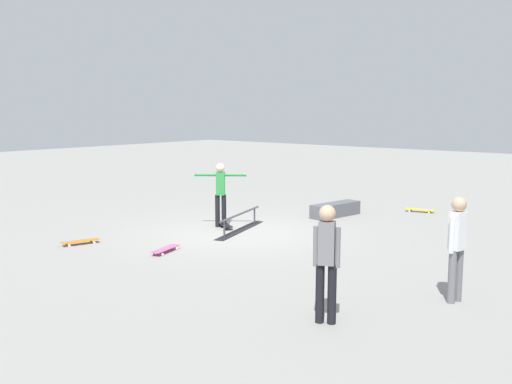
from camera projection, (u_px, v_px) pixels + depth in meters
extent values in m
plane|color=gray|center=(236.00, 232.00, 13.83)|extent=(60.00, 60.00, 0.00)
cube|color=black|center=(240.00, 230.00, 14.04)|extent=(2.39, 0.94, 0.01)
cylinder|color=#47474C|center=(254.00, 216.00, 14.84)|extent=(0.04, 0.04, 0.41)
cylinder|color=#47474C|center=(224.00, 229.00, 13.19)|extent=(0.04, 0.04, 0.41)
cylinder|color=#47474C|center=(240.00, 214.00, 13.98)|extent=(2.18, 0.71, 0.05)
cube|color=#595960|center=(335.00, 210.00, 15.88)|extent=(1.67, 0.71, 0.37)
cylinder|color=black|center=(224.00, 211.00, 14.41)|extent=(0.17, 0.17, 0.82)
cylinder|color=black|center=(218.00, 211.00, 14.42)|extent=(0.17, 0.17, 0.82)
cube|color=#2D8C42|center=(220.00, 184.00, 14.32)|extent=(0.28, 0.28, 0.58)
sphere|color=beige|center=(220.00, 168.00, 14.26)|extent=(0.22, 0.22, 0.22)
cylinder|color=#2D8C42|center=(235.00, 175.00, 14.27)|extent=(0.39, 0.48, 0.07)
cylinder|color=#2D8C42|center=(205.00, 175.00, 14.30)|extent=(0.39, 0.48, 0.07)
cube|color=black|center=(224.00, 224.00, 14.36)|extent=(0.57, 0.79, 0.02)
cylinder|color=white|center=(217.00, 225.00, 14.58)|extent=(0.05, 0.06, 0.05)
cylinder|color=white|center=(226.00, 224.00, 14.66)|extent=(0.05, 0.06, 0.05)
cylinder|color=white|center=(223.00, 229.00, 14.08)|extent=(0.05, 0.06, 0.05)
cylinder|color=white|center=(232.00, 228.00, 14.16)|extent=(0.05, 0.06, 0.05)
cylinder|color=slate|center=(459.00, 275.00, 8.83)|extent=(0.15, 0.15, 0.83)
cylinder|color=slate|center=(452.00, 277.00, 8.74)|extent=(0.15, 0.15, 0.83)
cube|color=white|center=(458.00, 231.00, 8.68)|extent=(0.26, 0.24, 0.59)
sphere|color=tan|center=(459.00, 204.00, 8.62)|extent=(0.22, 0.22, 0.22)
cylinder|color=white|center=(463.00, 233.00, 8.77)|extent=(0.09, 0.09, 0.55)
cylinder|color=white|center=(452.00, 235.00, 8.60)|extent=(0.09, 0.09, 0.55)
cylinder|color=black|center=(332.00, 294.00, 7.89)|extent=(0.16, 0.16, 0.84)
cylinder|color=black|center=(320.00, 293.00, 7.93)|extent=(0.16, 0.16, 0.84)
cube|color=slate|center=(327.00, 243.00, 7.80)|extent=(0.27, 0.28, 0.60)
sphere|color=tan|center=(327.00, 213.00, 7.75)|extent=(0.23, 0.23, 0.23)
cylinder|color=slate|center=(338.00, 248.00, 7.78)|extent=(0.10, 0.10, 0.56)
cylinder|color=slate|center=(316.00, 246.00, 7.85)|extent=(0.10, 0.10, 0.56)
cube|color=yellow|center=(420.00, 209.00, 16.52)|extent=(0.40, 0.82, 0.02)
cylinder|color=white|center=(430.00, 211.00, 16.52)|extent=(0.04, 0.06, 0.05)
cylinder|color=white|center=(429.00, 213.00, 16.31)|extent=(0.04, 0.06, 0.05)
cylinder|color=white|center=(411.00, 210.00, 16.74)|extent=(0.04, 0.06, 0.05)
cylinder|color=white|center=(410.00, 211.00, 16.54)|extent=(0.04, 0.06, 0.05)
cube|color=orange|center=(80.00, 241.00, 12.58)|extent=(0.82, 0.42, 0.02)
cylinder|color=white|center=(69.00, 246.00, 12.34)|extent=(0.06, 0.04, 0.05)
cylinder|color=white|center=(66.00, 244.00, 12.53)|extent=(0.06, 0.04, 0.05)
cylinder|color=white|center=(94.00, 243.00, 12.64)|extent=(0.06, 0.04, 0.05)
cylinder|color=white|center=(91.00, 241.00, 12.83)|extent=(0.06, 0.04, 0.05)
cube|color=#E05993|center=(165.00, 249.00, 11.88)|extent=(0.82, 0.40, 0.02)
cylinder|color=white|center=(163.00, 255.00, 11.60)|extent=(0.06, 0.04, 0.05)
cylinder|color=white|center=(153.00, 254.00, 11.69)|extent=(0.06, 0.04, 0.05)
cylinder|color=white|center=(177.00, 249.00, 12.09)|extent=(0.06, 0.04, 0.05)
cylinder|color=white|center=(168.00, 248.00, 12.18)|extent=(0.06, 0.04, 0.05)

